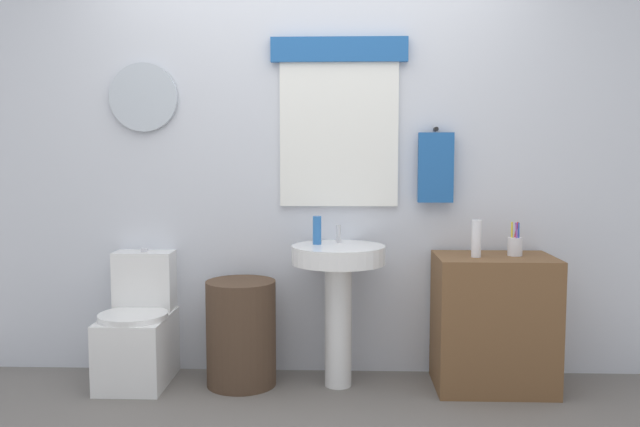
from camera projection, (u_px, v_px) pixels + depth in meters
name	position (u px, v px, depth m)	size (l,w,h in m)	color
back_wall	(309.00, 153.00, 3.86)	(4.40, 0.18, 2.60)	silver
toilet	(139.00, 332.00, 3.73)	(0.38, 0.51, 0.75)	white
laundry_hamper	(241.00, 333.00, 3.67)	(0.39, 0.39, 0.59)	#4C3828
pedestal_sink	(338.00, 281.00, 3.63)	(0.52, 0.52, 0.79)	white
faucet	(339.00, 234.00, 3.72)	(0.03, 0.03, 0.10)	silver
wooden_cabinet	(493.00, 322.00, 3.62)	(0.64, 0.44, 0.74)	brown
soap_bottle	(317.00, 230.00, 3.65)	(0.05, 0.05, 0.16)	#2D6BB7
lotion_bottle	(476.00, 239.00, 3.54)	(0.05, 0.05, 0.20)	white
toothbrush_cup	(515.00, 246.00, 3.59)	(0.08, 0.08, 0.19)	silver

